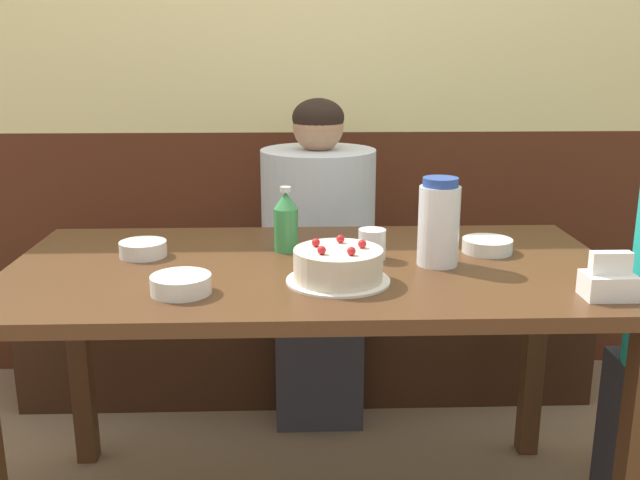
# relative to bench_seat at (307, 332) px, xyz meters

# --- Properties ---
(back_wall) EXTENTS (4.80, 0.04, 2.50)m
(back_wall) POSITION_rel_bench_seat_xyz_m (0.00, 0.22, 1.02)
(back_wall) COLOR #4C2314
(back_wall) RESTS_ON ground_plane
(bench_seat) EXTENTS (2.11, 0.38, 0.46)m
(bench_seat) POSITION_rel_bench_seat_xyz_m (0.00, 0.00, 0.00)
(bench_seat) COLOR #381E11
(bench_seat) RESTS_ON ground_plane
(dining_table) EXTENTS (1.53, 0.78, 0.76)m
(dining_table) POSITION_rel_bench_seat_xyz_m (0.00, -0.83, 0.43)
(dining_table) COLOR #4C2D19
(dining_table) RESTS_ON ground_plane
(birthday_cake) EXTENTS (0.25, 0.25, 0.10)m
(birthday_cake) POSITION_rel_bench_seat_xyz_m (0.06, -0.97, 0.56)
(birthday_cake) COLOR white
(birthday_cake) RESTS_ON dining_table
(water_pitcher) EXTENTS (0.10, 0.10, 0.22)m
(water_pitcher) POSITION_rel_bench_seat_xyz_m (0.32, -0.84, 0.63)
(water_pitcher) COLOR white
(water_pitcher) RESTS_ON dining_table
(soju_bottle) EXTENTS (0.07, 0.07, 0.18)m
(soju_bottle) POSITION_rel_bench_seat_xyz_m (-0.07, -0.70, 0.61)
(soju_bottle) COLOR #388E4C
(soju_bottle) RESTS_ON dining_table
(napkin_holder) EXTENTS (0.11, 0.08, 0.11)m
(napkin_holder) POSITION_rel_bench_seat_xyz_m (0.65, -1.10, 0.56)
(napkin_holder) COLOR white
(napkin_holder) RESTS_ON dining_table
(bowl_soup_white) EXTENTS (0.13, 0.13, 0.04)m
(bowl_soup_white) POSITION_rel_bench_seat_xyz_m (0.48, -0.73, 0.54)
(bowl_soup_white) COLOR white
(bowl_soup_white) RESTS_ON dining_table
(bowl_rice_small) EXTENTS (0.14, 0.14, 0.04)m
(bowl_rice_small) POSITION_rel_bench_seat_xyz_m (-0.30, -1.04, 0.55)
(bowl_rice_small) COLOR white
(bowl_rice_small) RESTS_ON dining_table
(bowl_side_dish) EXTENTS (0.12, 0.12, 0.04)m
(bowl_side_dish) POSITION_rel_bench_seat_xyz_m (-0.44, -0.74, 0.55)
(bowl_side_dish) COLOR white
(bowl_side_dish) RESTS_ON dining_table
(glass_water_tall) EXTENTS (0.07, 0.07, 0.08)m
(glass_water_tall) POSITION_rel_bench_seat_xyz_m (0.16, -0.79, 0.57)
(glass_water_tall) COLOR silver
(glass_water_tall) RESTS_ON dining_table
(person_grey_tee) EXTENTS (0.39, 0.39, 1.13)m
(person_grey_tee) POSITION_rel_bench_seat_xyz_m (0.04, -0.18, 0.33)
(person_grey_tee) COLOR #33333D
(person_grey_tee) RESTS_ON ground_plane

